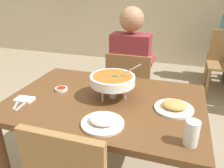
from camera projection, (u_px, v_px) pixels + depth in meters
dining_table_main at (105, 113)px, 1.56m from camera, size 1.30×0.89×0.77m
chair_diner_main at (129, 90)px, 2.25m from camera, size 0.44×0.44×0.90m
diner_main at (131, 66)px, 2.19m from camera, size 0.40×0.45×1.31m
curry_bowl at (113, 80)px, 1.48m from camera, size 0.33×0.30×0.26m
rice_plate at (103, 121)px, 1.23m from camera, size 0.24×0.24×0.06m
appetizer_plate at (174, 107)px, 1.38m from camera, size 0.24×0.24×0.06m
sauce_dish at (61, 89)px, 1.63m from camera, size 0.09×0.09×0.02m
napkin_folded at (24, 99)px, 1.49m from camera, size 0.12×0.09×0.02m
fork_utensil at (17, 103)px, 1.46m from camera, size 0.08×0.16×0.01m
spoon_utensil at (23, 104)px, 1.44m from camera, size 0.03×0.17×0.01m
drink_glass at (191, 134)px, 1.06m from camera, size 0.07×0.07×0.13m
chair_bg_window at (224, 59)px, 3.18m from camera, size 0.45×0.45×0.90m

